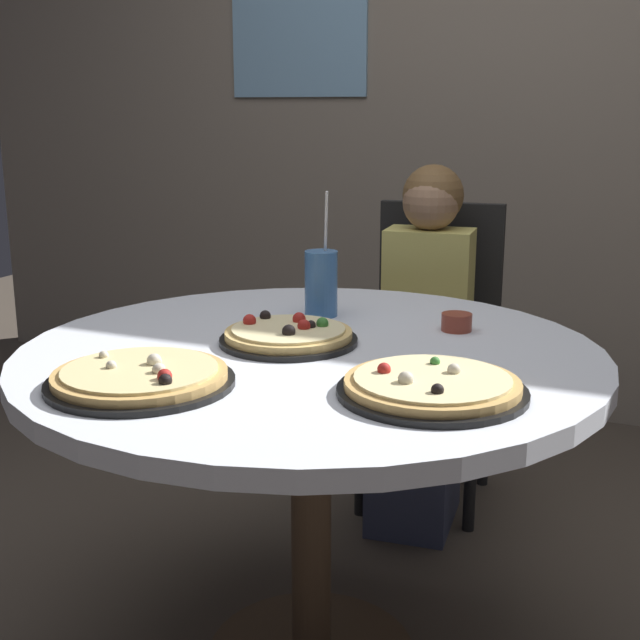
# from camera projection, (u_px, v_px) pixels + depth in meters

# --- Properties ---
(wall_with_window) EXTENTS (5.20, 0.14, 2.90)m
(wall_with_window) POSITION_uv_depth(u_px,v_px,m) (509.00, 54.00, 3.34)
(wall_with_window) COLOR gray
(wall_with_window) RESTS_ON ground_plane
(dining_table) EXTENTS (1.24, 1.24, 0.75)m
(dining_table) POSITION_uv_depth(u_px,v_px,m) (311.00, 390.00, 1.82)
(dining_table) COLOR silver
(dining_table) RESTS_ON ground_plane
(chair_wooden) EXTENTS (0.44, 0.44, 0.95)m
(chair_wooden) POSITION_uv_depth(u_px,v_px,m) (433.00, 336.00, 2.73)
(chair_wooden) COLOR black
(chair_wooden) RESTS_ON ground_plane
(diner_child) EXTENTS (0.29, 0.42, 1.08)m
(diner_child) POSITION_uv_depth(u_px,v_px,m) (422.00, 365.00, 2.57)
(diner_child) COLOR #3F4766
(diner_child) RESTS_ON ground_plane
(pizza_veggie) EXTENTS (0.30, 0.30, 0.05)m
(pizza_veggie) POSITION_uv_depth(u_px,v_px,m) (289.00, 335.00, 1.83)
(pizza_veggie) COLOR black
(pizza_veggie) RESTS_ON dining_table
(pizza_cheese) EXTENTS (0.35, 0.35, 0.05)m
(pizza_cheese) POSITION_uv_depth(u_px,v_px,m) (141.00, 377.00, 1.55)
(pizza_cheese) COLOR black
(pizza_cheese) RESTS_ON dining_table
(pizza_pepperoni) EXTENTS (0.34, 0.34, 0.05)m
(pizza_pepperoni) POSITION_uv_depth(u_px,v_px,m) (432.00, 386.00, 1.50)
(pizza_pepperoni) COLOR black
(pizza_pepperoni) RESTS_ON dining_table
(soda_cup) EXTENTS (0.08, 0.08, 0.31)m
(soda_cup) POSITION_uv_depth(u_px,v_px,m) (321.00, 283.00, 2.05)
(soda_cup) COLOR #3F72B2
(soda_cup) RESTS_ON dining_table
(sauce_bowl) EXTENTS (0.07, 0.07, 0.04)m
(sauce_bowl) POSITION_uv_depth(u_px,v_px,m) (457.00, 322.00, 1.93)
(sauce_bowl) COLOR brown
(sauce_bowl) RESTS_ON dining_table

